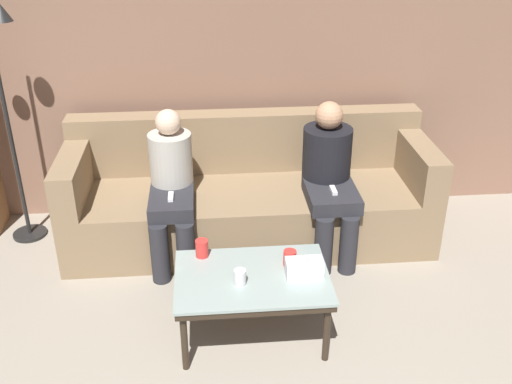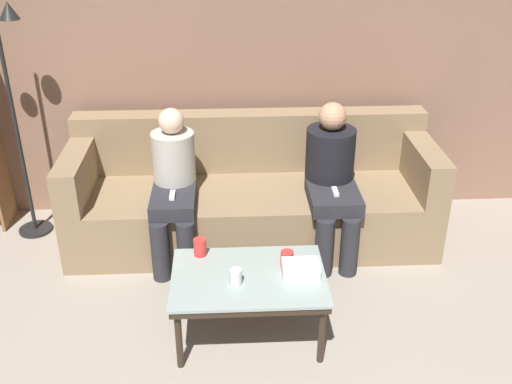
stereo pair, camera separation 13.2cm
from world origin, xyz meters
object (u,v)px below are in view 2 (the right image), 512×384
object	(u,v)px
cup_far_center	(287,259)
standing_lamp	(13,100)
seated_person_left_end	(174,183)
cup_near_right	(236,277)
seated_person_mid_left	(332,175)
cup_near_left	(200,247)
couch	(252,197)
tissue_box	(301,269)
coffee_table	(249,282)

from	to	relation	value
cup_far_center	standing_lamp	xyz separation A→B (m)	(-1.89, 1.24, 0.62)
cup_far_center	seated_person_left_end	bearing A→B (deg)	130.48
cup_near_right	seated_person_mid_left	distance (m)	1.27
cup_near_left	standing_lamp	world-z (taller)	standing_lamp
seated_person_left_end	couch	bearing A→B (deg)	22.68
cup_near_right	seated_person_left_end	xyz separation A→B (m)	(-0.42, 1.03, 0.11)
tissue_box	standing_lamp	world-z (taller)	standing_lamp
cup_far_center	cup_near_left	bearing A→B (deg)	164.63
couch	seated_person_mid_left	distance (m)	0.67
cup_far_center	seated_person_mid_left	bearing A→B (deg)	65.02
cup_far_center	tissue_box	bearing A→B (deg)	-57.71
cup_near_left	cup_far_center	distance (m)	0.55
cup_near_left	seated_person_left_end	xyz separation A→B (m)	(-0.21, 0.71, 0.10)
couch	cup_near_left	bearing A→B (deg)	-110.93
cup_near_left	standing_lamp	size ratio (longest dim) A/B	0.06
cup_near_right	cup_near_left	bearing A→B (deg)	124.77
cup_near_left	cup_near_right	world-z (taller)	cup_near_left
tissue_box	cup_near_right	bearing A→B (deg)	-171.91
cup_near_right	cup_far_center	xyz separation A→B (m)	(0.31, 0.17, 0.00)
cup_near_right	standing_lamp	size ratio (longest dim) A/B	0.05
coffee_table	cup_near_right	bearing A→B (deg)	-136.61
cup_near_left	standing_lamp	bearing A→B (deg)	141.01
standing_lamp	coffee_table	bearing A→B (deg)	-39.05
couch	standing_lamp	xyz separation A→B (m)	(-1.72, 0.15, 0.77)
couch	seated_person_mid_left	xyz separation A→B (m)	(0.57, -0.22, 0.28)
seated_person_left_end	cup_far_center	bearing A→B (deg)	-49.52
couch	cup_far_center	xyz separation A→B (m)	(0.16, -1.10, 0.15)
standing_lamp	seated_person_mid_left	size ratio (longest dim) A/B	1.59
cup_near_left	tissue_box	xyz separation A→B (m)	(0.60, -0.26, -0.00)
coffee_table	cup_near_right	distance (m)	0.14
seated_person_left_end	seated_person_mid_left	xyz separation A→B (m)	(1.14, 0.02, 0.02)
cup_near_left	seated_person_mid_left	distance (m)	1.19
couch	seated_person_mid_left	size ratio (longest dim) A/B	2.45
couch	cup_far_center	world-z (taller)	couch
cup_near_right	tissue_box	world-z (taller)	tissue_box
couch	coffee_table	xyz separation A→B (m)	(-0.07, -1.19, 0.06)
coffee_table	cup_near_left	bearing A→B (deg)	140.64
coffee_table	standing_lamp	distance (m)	2.24
tissue_box	seated_person_left_end	bearing A→B (deg)	129.63
cup_far_center	standing_lamp	bearing A→B (deg)	146.58
coffee_table	seated_person_left_end	world-z (taller)	seated_person_left_end
couch	tissue_box	bearing A→B (deg)	-79.11
coffee_table	seated_person_mid_left	xyz separation A→B (m)	(0.64, 0.97, 0.22)
cup_near_left	seated_person_left_end	distance (m)	0.75
couch	cup_near_right	size ratio (longest dim) A/B	29.44
seated_person_left_end	cup_near_right	bearing A→B (deg)	-67.62
tissue_box	seated_person_mid_left	xyz separation A→B (m)	(0.34, 0.99, 0.13)
coffee_table	standing_lamp	size ratio (longest dim) A/B	0.51
coffee_table	tissue_box	size ratio (longest dim) A/B	4.15
cup_near_right	seated_person_mid_left	size ratio (longest dim) A/B	0.08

